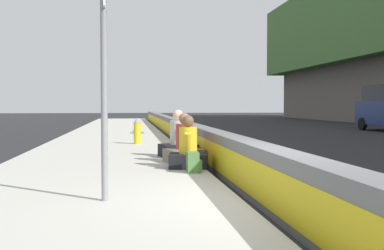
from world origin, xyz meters
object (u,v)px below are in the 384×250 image
(fire_hydrant, at_px, (137,131))
(seated_person_rear, at_px, (178,142))
(route_sign_post, at_px, (104,49))
(seated_person_foreground, at_px, (188,151))
(backpack, at_px, (193,163))
(seated_person_middle, at_px, (184,147))

(fire_hydrant, distance_m, seated_person_rear, 4.28)
(route_sign_post, distance_m, seated_person_foreground, 3.98)
(fire_hydrant, relative_size, backpack, 2.20)
(fire_hydrant, relative_size, seated_person_middle, 0.78)
(seated_person_rear, bearing_deg, seated_person_foreground, 179.76)
(route_sign_post, xyz_separation_m, backpack, (2.53, -1.57, -1.88))
(route_sign_post, distance_m, seated_person_rear, 5.82)
(seated_person_foreground, relative_size, seated_person_middle, 0.97)
(seated_person_foreground, height_order, backpack, seated_person_foreground)
(seated_person_foreground, xyz_separation_m, seated_person_middle, (0.98, -0.03, 0.01))
(fire_hydrant, relative_size, seated_person_foreground, 0.80)
(route_sign_post, distance_m, backpack, 3.52)
(seated_person_foreground, distance_m, seated_person_rear, 2.11)
(seated_person_middle, height_order, backpack, seated_person_middle)
(seated_person_rear, height_order, backpack, seated_person_rear)
(seated_person_rear, relative_size, backpack, 2.98)
(fire_hydrant, bearing_deg, seated_person_rear, -167.15)
(route_sign_post, bearing_deg, fire_hydrant, -3.66)
(fire_hydrant, bearing_deg, route_sign_post, 176.34)
(seated_person_middle, xyz_separation_m, seated_person_rear, (1.13, 0.02, 0.02))
(route_sign_post, xyz_separation_m, seated_person_rear, (5.35, -1.56, -1.70))
(seated_person_foreground, bearing_deg, backpack, -178.88)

